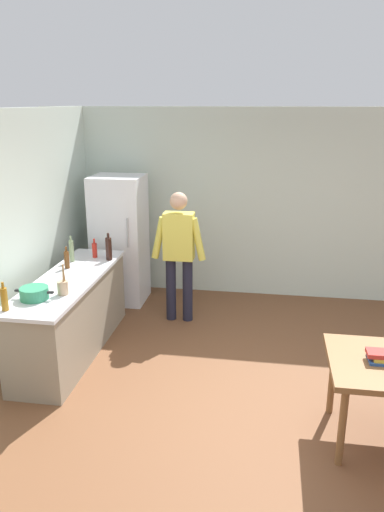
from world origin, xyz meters
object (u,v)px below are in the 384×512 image
bottle_oil_amber (4,299)px  utensil_jar (63,287)px  cooking_pot (34,293)px  bottle_wine_dark (109,249)px  bottle_beer_brown (67,259)px  person (179,249)px  book_stack (384,357)px  bottle_vinegar_tall (72,251)px  bottle_sauce_red (95,250)px  refrigerator (120,240)px

bottle_oil_amber → utensil_jar: bearing=51.4°
cooking_pot → bottle_wine_dark: (0.33, 1.33, 0.09)m
bottle_beer_brown → utensil_jar: bearing=-70.1°
bottle_wine_dark → utensil_jar: bearing=-94.8°
person → book_stack: 3.00m
person → cooking_pot: bearing=-124.0°
person → bottle_vinegar_tall: size_ratio=5.31×
bottle_sauce_red → book_stack: 3.62m
utensil_jar → book_stack: bearing=-11.7°
bottle_oil_amber → bottle_wine_dark: bearing=73.9°
bottle_oil_amber → bottle_beer_brown: bearing=86.1°
refrigerator → bottle_beer_brown: (-0.24, -1.29, 0.11)m
person → bottle_wine_dark: (-0.81, -0.36, 0.07)m
refrigerator → person: 1.10m
bottle_oil_amber → book_stack: bearing=-2.7°
bottle_oil_amber → book_stack: size_ratio=1.01×
refrigerator → person: (0.95, -0.55, 0.08)m
bottle_beer_brown → bottle_oil_amber: bearing=-93.9°
refrigerator → bottle_beer_brown: refrigerator is taller
cooking_pot → refrigerator: bearing=85.3°
bottle_sauce_red → bottle_beer_brown: bottle_beer_brown is taller
utensil_jar → bottle_wine_dark: (0.10, 1.17, 0.07)m
cooking_pot → book_stack: bearing=-8.1°
refrigerator → bottle_sauce_red: refrigerator is taller
bottle_vinegar_tall → bottle_oil_amber: size_ratio=1.14×
cooking_pot → person: bearing=56.0°
book_stack → person: bearing=134.2°
bottle_oil_amber → book_stack: (3.36, -0.16, -0.22)m
bottle_wine_dark → bottle_oil_amber: 1.70m
bottle_wine_dark → bottle_oil_amber: bearing=-106.1°
utensil_jar → bottle_oil_amber: (-0.37, -0.47, 0.04)m
refrigerator → utensil_jar: bearing=-88.8°
cooking_pot → bottle_beer_brown: 0.95m
person → utensil_jar: 1.77m
utensil_jar → book_stack: 3.06m
cooking_pot → bottle_wine_dark: bearing=76.1°
refrigerator → bottle_beer_brown: size_ratio=6.92×
book_stack → bottle_beer_brown: bearing=156.7°
utensil_jar → bottle_vinegar_tall: size_ratio=1.00×
cooking_pot → bottle_beer_brown: (-0.06, 0.95, 0.05)m
cooking_pot → book_stack: (3.22, -0.46, -0.17)m
book_stack → utensil_jar: bearing=168.3°
person → bottle_sauce_red: size_ratio=7.08×
person → bottle_wine_dark: bearing=-156.2°
refrigerator → cooking_pot: 2.25m
bottle_beer_brown → cooking_pot: bearing=-86.6°
person → bottle_sauce_red: 1.05m
person → bottle_vinegar_tall: bearing=-158.5°
bottle_wine_dark → refrigerator: bearing=99.0°
person → cooking_pot: person is taller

